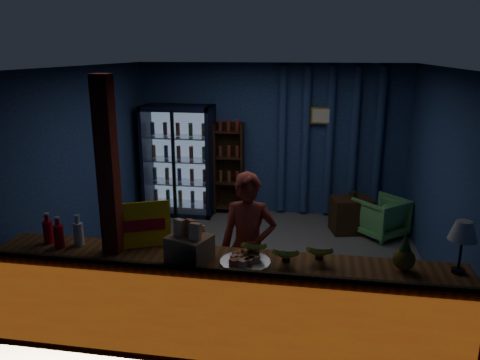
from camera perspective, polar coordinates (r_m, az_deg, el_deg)
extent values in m
plane|color=#515154|center=(6.44, 1.43, -10.17)|extent=(4.60, 4.60, 0.00)
plane|color=navy|center=(8.12, 3.75, 4.91)|extent=(4.60, 0.00, 4.60)
plane|color=navy|center=(3.93, -3.13, -6.78)|extent=(4.60, 0.00, 4.60)
plane|color=navy|center=(6.71, -18.34, 1.88)|extent=(0.00, 4.40, 4.40)
plane|color=navy|center=(6.11, 23.37, 0.11)|extent=(0.00, 4.40, 4.40)
plane|color=#472D19|center=(5.81, 1.61, 13.63)|extent=(4.60, 4.60, 0.00)
cube|color=brown|center=(4.56, -2.12, -14.99)|extent=(4.40, 0.55, 0.95)
cube|color=red|center=(4.32, -2.94, -16.91)|extent=(4.35, 0.02, 0.81)
cube|color=#342010|center=(4.09, -2.97, -10.90)|extent=(4.40, 0.04, 0.04)
cube|color=maroon|center=(4.53, -15.38, -4.28)|extent=(0.16, 0.16, 2.60)
cube|color=black|center=(8.42, -6.91, 2.78)|extent=(1.20, 0.06, 1.90)
cube|color=black|center=(8.35, -11.19, 2.49)|extent=(0.06, 0.60, 1.90)
cube|color=black|center=(8.02, -3.54, 2.22)|extent=(0.06, 0.60, 1.90)
cube|color=black|center=(8.01, -7.67, 8.71)|extent=(1.20, 0.60, 0.08)
cube|color=black|center=(8.42, -7.23, -3.68)|extent=(1.20, 0.60, 0.08)
cube|color=#99B2D8|center=(8.37, -7.01, 2.70)|extent=(1.08, 0.02, 1.74)
cube|color=white|center=(7.91, -8.03, 1.90)|extent=(1.12, 0.02, 1.78)
cube|color=black|center=(7.89, -8.08, 1.87)|extent=(0.05, 0.05, 1.80)
cube|color=silver|center=(8.38, -7.26, -2.84)|extent=(1.08, 0.48, 0.02)
cylinder|color=#B22919|center=(8.48, -10.20, -1.82)|extent=(0.07, 0.07, 0.22)
cylinder|color=#196529|center=(8.40, -8.76, -1.91)|extent=(0.07, 0.07, 0.22)
cylinder|color=olive|center=(8.34, -7.29, -1.99)|extent=(0.07, 0.07, 0.22)
cylinder|color=#171752|center=(8.28, -5.80, -2.08)|extent=(0.07, 0.07, 0.22)
cylinder|color=maroon|center=(8.22, -4.28, -2.16)|extent=(0.07, 0.07, 0.22)
cube|color=silver|center=(8.26, -7.35, -0.21)|extent=(1.08, 0.48, 0.02)
cylinder|color=#196529|center=(8.37, -10.33, 0.79)|extent=(0.07, 0.07, 0.22)
cylinder|color=olive|center=(8.29, -8.87, 0.73)|extent=(0.07, 0.07, 0.22)
cylinder|color=#171752|center=(8.23, -7.38, 0.66)|extent=(0.07, 0.07, 0.22)
cylinder|color=maroon|center=(8.16, -5.87, 0.60)|extent=(0.07, 0.07, 0.22)
cylinder|color=#B22919|center=(8.11, -4.34, 0.53)|extent=(0.07, 0.07, 0.22)
cube|color=silver|center=(8.16, -7.45, 2.50)|extent=(1.08, 0.48, 0.02)
cylinder|color=olive|center=(8.28, -10.47, 3.47)|extent=(0.07, 0.07, 0.22)
cylinder|color=#171752|center=(8.20, -8.99, 3.43)|extent=(0.07, 0.07, 0.22)
cylinder|color=maroon|center=(8.13, -7.48, 3.39)|extent=(0.07, 0.07, 0.22)
cylinder|color=#B22919|center=(8.07, -5.95, 3.34)|extent=(0.07, 0.07, 0.22)
cylinder|color=#196529|center=(8.01, -4.40, 3.29)|extent=(0.07, 0.07, 0.22)
cube|color=silver|center=(8.08, -7.55, 5.26)|extent=(1.08, 0.48, 0.02)
cylinder|color=#171752|center=(8.20, -10.60, 6.20)|extent=(0.07, 0.07, 0.22)
cylinder|color=maroon|center=(8.13, -9.11, 6.19)|extent=(0.07, 0.07, 0.22)
cylinder|color=#B22919|center=(8.06, -7.58, 6.17)|extent=(0.07, 0.07, 0.22)
cylinder|color=#196529|center=(8.00, -6.03, 6.15)|extent=(0.07, 0.07, 0.22)
cylinder|color=olive|center=(7.94, -4.46, 6.12)|extent=(0.07, 0.07, 0.22)
cube|color=#342010|center=(8.28, -1.17, 1.61)|extent=(0.50, 0.02, 1.60)
cube|color=#342010|center=(8.21, -2.95, 1.46)|extent=(0.03, 0.28, 1.60)
cube|color=#342010|center=(8.12, 0.29, 1.32)|extent=(0.03, 0.28, 1.60)
cube|color=#342010|center=(8.36, -1.31, -3.27)|extent=(0.46, 0.26, 0.02)
cube|color=#342010|center=(8.22, -1.33, -0.30)|extent=(0.46, 0.26, 0.02)
cube|color=#342010|center=(8.11, -1.35, 2.76)|extent=(0.46, 0.26, 0.02)
cube|color=#342010|center=(8.02, -1.37, 5.90)|extent=(0.46, 0.26, 0.02)
cylinder|color=navy|center=(8.05, 5.13, 4.78)|extent=(0.14, 0.14, 2.50)
cylinder|color=navy|center=(8.03, 7.98, 4.67)|extent=(0.14, 0.14, 2.50)
cylinder|color=navy|center=(8.02, 10.84, 4.54)|extent=(0.14, 0.14, 2.50)
cylinder|color=navy|center=(8.04, 13.70, 4.40)|extent=(0.14, 0.14, 2.50)
cylinder|color=navy|center=(8.08, 16.53, 4.25)|extent=(0.14, 0.14, 2.50)
cube|color=gold|center=(7.91, 9.92, 7.73)|extent=(0.36, 0.03, 0.28)
cube|color=silver|center=(7.89, 9.92, 7.71)|extent=(0.30, 0.01, 0.22)
imported|color=maroon|center=(4.94, 1.02, -8.23)|extent=(0.60, 0.41, 1.60)
imported|color=#57AE5D|center=(7.57, 16.76, -4.31)|extent=(0.94, 0.94, 0.61)
cube|color=#342010|center=(7.62, 13.40, -4.17)|extent=(0.70, 0.58, 0.55)
cylinder|color=#342010|center=(7.52, 13.56, -1.78)|extent=(0.11, 0.11, 0.11)
cube|color=yellow|center=(4.62, -11.91, -5.37)|extent=(0.55, 0.32, 0.44)
cube|color=red|center=(4.60, -12.00, -5.45)|extent=(0.44, 0.22, 0.11)
cylinder|color=red|center=(5.00, -22.34, -5.91)|extent=(0.10, 0.10, 0.22)
cylinder|color=red|center=(4.95, -22.52, -4.23)|extent=(0.04, 0.04, 0.09)
cylinder|color=white|center=(4.94, -22.57, -3.83)|extent=(0.05, 0.05, 0.02)
cylinder|color=red|center=(4.86, -21.21, -6.42)|extent=(0.10, 0.10, 0.22)
cylinder|color=red|center=(4.80, -21.39, -4.70)|extent=(0.04, 0.04, 0.09)
cylinder|color=white|center=(4.79, -21.43, -4.28)|extent=(0.05, 0.05, 0.02)
cylinder|color=silver|center=(4.84, -19.08, -6.28)|extent=(0.10, 0.10, 0.22)
cylinder|color=silver|center=(4.79, -19.25, -4.54)|extent=(0.04, 0.04, 0.09)
cylinder|color=white|center=(4.78, -19.28, -4.13)|extent=(0.05, 0.05, 0.02)
cube|color=#AE7954|center=(4.29, -6.19, -8.29)|extent=(0.44, 0.40, 0.23)
cube|color=orange|center=(4.26, -7.25, -5.68)|extent=(0.11, 0.09, 0.15)
cube|color=#BD5823|center=(4.21, -6.27, -5.91)|extent=(0.11, 0.09, 0.15)
cube|color=orange|center=(4.16, -5.26, -6.14)|extent=(0.11, 0.09, 0.15)
cube|color=#AE7954|center=(4.45, -5.47, -7.76)|extent=(0.31, 0.28, 0.17)
cube|color=orange|center=(4.43, -6.27, -5.93)|extent=(0.08, 0.06, 0.11)
cube|color=#BD5823|center=(4.40, -5.52, -6.07)|extent=(0.08, 0.06, 0.11)
cube|color=orange|center=(4.37, -4.75, -6.21)|extent=(0.08, 0.06, 0.11)
cylinder|color=silver|center=(4.25, 0.65, -9.96)|extent=(0.46, 0.46, 0.02)
cube|color=orange|center=(4.22, 1.86, -9.59)|extent=(0.10, 0.07, 0.05)
cube|color=#BD5823|center=(4.28, 1.63, -9.21)|extent=(0.12, 0.12, 0.05)
cube|color=orange|center=(4.31, 0.84, -9.01)|extent=(0.07, 0.10, 0.05)
cube|color=#BD5823|center=(4.30, -0.06, -9.10)|extent=(0.12, 0.12, 0.05)
cube|color=orange|center=(4.25, -0.56, -9.42)|extent=(0.10, 0.07, 0.05)
cube|color=#BD5823|center=(4.19, -0.36, -9.81)|extent=(0.12, 0.12, 0.05)
cube|color=orange|center=(4.15, 0.45, -10.02)|extent=(0.07, 0.10, 0.05)
cube|color=#BD5823|center=(4.17, 1.38, -9.93)|extent=(0.12, 0.12, 0.05)
cylinder|color=black|center=(4.49, 25.03, -10.00)|extent=(0.11, 0.11, 0.04)
cylinder|color=black|center=(4.42, 25.28, -8.04)|extent=(0.02, 0.02, 0.33)
cone|color=white|center=(4.35, 25.58, -5.58)|extent=(0.24, 0.24, 0.17)
sphere|color=olive|center=(4.32, 19.35, -9.08)|extent=(0.19, 0.19, 0.19)
cone|color=#244E1B|center=(4.26, 19.54, -7.13)|extent=(0.11, 0.11, 0.15)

